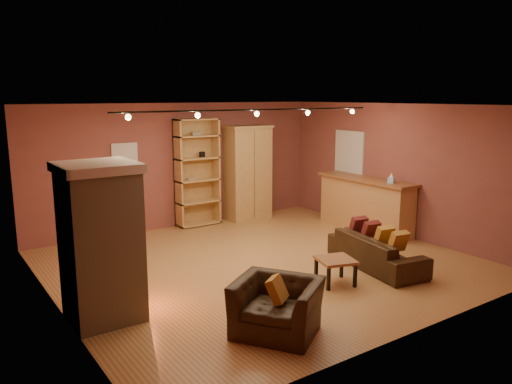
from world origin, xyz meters
TOP-DOWN VIEW (x-y plane):
  - floor at (0.00, 0.00)m, footprint 7.00×7.00m
  - ceiling at (0.00, 0.00)m, footprint 7.00×7.00m
  - back_wall at (0.00, 3.25)m, footprint 7.00×0.02m
  - left_wall at (-3.50, 0.00)m, footprint 0.02×6.50m
  - right_wall at (3.50, 0.00)m, footprint 0.02×6.50m
  - fireplace at (-3.04, -0.60)m, footprint 1.01×0.98m
  - back_window at (-1.30, 3.23)m, footprint 0.56×0.04m
  - bookcase at (0.32, 3.12)m, footprint 1.00×0.39m
  - armoire at (1.64, 2.96)m, footprint 1.11×0.63m
  - bar_counter at (3.20, 0.58)m, footprint 0.65×2.46m
  - tissue_box at (3.15, -0.16)m, footprint 0.15×0.15m
  - right_window at (3.47, 1.40)m, footprint 0.05×0.90m
  - loveseat at (1.53, -1.27)m, footprint 0.90×2.02m
  - armchair at (-1.38, -2.25)m, footprint 1.15×1.25m
  - coffee_table at (0.39, -1.45)m, footprint 0.68×0.68m
  - track_rail at (0.00, 0.20)m, footprint 5.20×0.09m

SIDE VIEW (x-z plane):
  - floor at x=0.00m, z-range 0.00..0.00m
  - coffee_table at x=0.39m, z-range 0.15..0.56m
  - loveseat at x=1.53m, z-range 0.00..0.79m
  - armchair at x=-1.38m, z-range 0.00..0.92m
  - bar_counter at x=3.20m, z-range 0.01..1.18m
  - fireplace at x=-3.04m, z-range 0.00..2.12m
  - armoire at x=1.64m, z-range 0.00..2.27m
  - bookcase at x=0.32m, z-range 0.02..2.48m
  - tissue_box at x=3.15m, z-range 1.16..1.37m
  - back_wall at x=0.00m, z-range 0.00..2.80m
  - left_wall at x=-3.50m, z-range 0.00..2.80m
  - right_wall at x=3.50m, z-range 0.00..2.80m
  - back_window at x=-1.30m, z-range 1.12..1.98m
  - right_window at x=3.47m, z-range 1.15..2.15m
  - track_rail at x=0.00m, z-range 2.62..2.75m
  - ceiling at x=0.00m, z-range 2.80..2.80m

